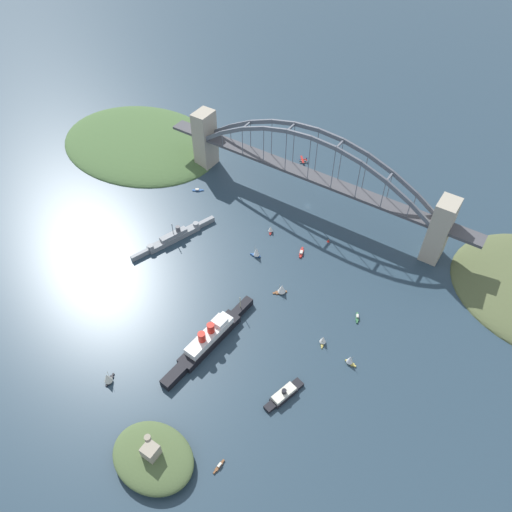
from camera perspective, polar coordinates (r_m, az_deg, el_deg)
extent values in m
plane|color=#283D4C|center=(417.58, 6.05, 5.90)|extent=(1400.00, 1400.00, 0.00)
cube|color=#ADA38E|center=(378.23, 20.56, 2.82)|extent=(13.79, 18.81, 52.88)
cube|color=#ADA38E|center=(448.45, -5.94, 13.35)|extent=(13.79, 18.81, 52.88)
cube|color=#47474C|center=(398.23, 6.40, 9.27)|extent=(198.98, 13.43, 2.40)
cube|color=#47474C|center=(374.31, 23.39, 2.17)|extent=(24.00, 13.43, 2.40)
cube|color=#47474C|center=(456.57, -7.92, 14.48)|extent=(24.00, 13.43, 2.40)
cube|color=slate|center=(377.02, 19.38, 5.42)|extent=(22.37, 1.80, 16.47)
cube|color=slate|center=(372.57, 16.91, 8.06)|extent=(22.07, 1.80, 13.58)
cube|color=slate|center=(371.35, 14.28, 10.36)|extent=(21.70, 1.80, 10.67)
cube|color=slate|center=(373.19, 11.53, 12.26)|extent=(21.29, 1.80, 7.73)
cube|color=slate|center=(377.87, 8.73, 13.71)|extent=(20.82, 1.80, 4.73)
cube|color=slate|center=(385.23, 5.93, 14.70)|extent=(20.82, 1.80, 4.73)
cube|color=slate|center=(395.12, 3.20, 15.24)|extent=(21.29, 1.80, 7.73)
cube|color=slate|center=(407.41, 0.60, 15.35)|extent=(21.70, 1.80, 10.67)
cube|color=slate|center=(422.04, -1.84, 15.07)|extent=(22.07, 1.80, 13.58)
cube|color=slate|center=(438.97, -4.09, 14.45)|extent=(22.37, 1.80, 16.47)
cube|color=slate|center=(367.69, 18.76, 4.41)|extent=(22.37, 1.80, 16.47)
cube|color=slate|center=(363.13, 16.22, 7.11)|extent=(22.07, 1.80, 13.58)
cube|color=slate|center=(361.88, 13.52, 9.46)|extent=(21.70, 1.80, 10.67)
cube|color=slate|center=(363.76, 10.71, 11.40)|extent=(21.29, 1.80, 7.73)
cube|color=slate|center=(368.57, 7.85, 12.89)|extent=(20.82, 1.80, 4.73)
cube|color=slate|center=(376.11, 5.01, 13.91)|extent=(20.82, 1.80, 4.73)
cube|color=slate|center=(386.23, 2.25, 14.47)|extent=(21.29, 1.80, 7.73)
cube|color=slate|center=(398.80, -0.38, 14.60)|extent=(21.70, 1.80, 10.67)
cube|color=slate|center=(413.73, -2.83, 14.33)|extent=(22.07, 1.80, 13.58)
cube|color=slate|center=(430.98, -5.06, 13.72)|extent=(22.37, 1.80, 16.47)
cube|color=slate|center=(375.63, 20.26, 3.52)|extent=(1.40, 12.09, 1.40)
cube|color=slate|center=(366.59, 15.27, 8.85)|extent=(1.40, 12.09, 1.40)
cube|color=slate|center=(370.27, 9.72, 12.68)|extent=(1.40, 12.09, 1.40)
cube|color=slate|center=(385.14, 4.09, 14.69)|extent=(1.40, 12.09, 1.40)
cube|color=slate|center=(409.98, -1.13, 14.94)|extent=(1.40, 12.09, 1.40)
cube|color=slate|center=(444.15, -5.62, 13.71)|extent=(1.40, 12.09, 1.40)
cylinder|color=slate|center=(377.98, 17.96, 6.09)|extent=(0.56, 0.56, 12.61)
cylinder|color=slate|center=(368.68, 17.31, 5.10)|extent=(0.56, 0.56, 12.61)
cylinder|color=slate|center=(378.23, 15.28, 7.91)|extent=(0.56, 0.56, 23.35)
cylinder|color=slate|center=(368.93, 14.56, 6.96)|extent=(0.56, 0.56, 23.35)
cylinder|color=slate|center=(380.56, 12.54, 9.51)|extent=(0.56, 0.56, 31.02)
cylinder|color=slate|center=(371.33, 11.77, 8.60)|extent=(0.56, 0.56, 31.02)
cylinder|color=slate|center=(384.91, 9.79, 10.88)|extent=(0.56, 0.56, 35.62)
cylinder|color=slate|center=(375.78, 8.96, 10.01)|extent=(0.56, 0.56, 35.62)
cylinder|color=slate|center=(391.16, 7.07, 12.01)|extent=(0.56, 0.56, 37.16)
cylinder|color=slate|center=(382.18, 6.19, 11.18)|extent=(0.56, 0.56, 37.16)
cylinder|color=slate|center=(399.23, 4.41, 12.90)|extent=(0.56, 0.56, 35.62)
cylinder|color=slate|center=(390.44, 3.49, 12.09)|extent=(0.56, 0.56, 35.62)
cylinder|color=slate|center=(409.02, 1.83, 13.54)|extent=(0.56, 0.56, 31.02)
cylinder|color=slate|center=(400.44, 0.89, 12.75)|extent=(0.56, 0.56, 31.02)
cylinder|color=slate|center=(420.42, -0.63, 13.95)|extent=(0.56, 0.56, 23.35)
cylinder|color=slate|center=(412.08, -1.59, 13.18)|extent=(0.56, 0.56, 23.35)
cylinder|color=slate|center=(433.36, -2.96, 14.14)|extent=(0.56, 0.56, 12.61)
cylinder|color=slate|center=(425.27, -3.93, 13.39)|extent=(0.56, 0.56, 12.61)
ellipsoid|color=#476638|center=(500.92, -13.21, 12.61)|extent=(162.67, 127.23, 16.90)
ellipsoid|color=#756B5B|center=(499.79, -7.32, 13.42)|extent=(56.93, 38.17, 9.29)
cube|color=black|center=(323.24, -5.38, -9.71)|extent=(14.59, 50.89, 5.42)
cube|color=black|center=(337.39, -1.60, -6.00)|extent=(7.19, 17.14, 5.42)
cube|color=black|center=(312.05, -9.55, -13.67)|extent=(8.37, 17.23, 5.42)
cube|color=white|center=(318.89, -5.44, -9.18)|extent=(12.01, 38.25, 5.09)
cube|color=white|center=(319.66, -4.26, -7.56)|extent=(8.69, 8.88, 3.20)
cylinder|color=red|center=(314.68, -5.29, -8.34)|extent=(4.85, 4.85, 6.98)
cylinder|color=red|center=(311.42, -6.33, -9.34)|extent=(4.85, 4.85, 6.98)
cylinder|color=tan|center=(330.31, -1.86, -5.41)|extent=(0.50, 0.50, 10.00)
cube|color=gray|center=(388.52, -9.50, 2.08)|extent=(20.50, 44.39, 4.22)
cube|color=gray|center=(380.59, -13.31, 0.12)|extent=(7.54, 15.04, 4.22)
cube|color=gray|center=(398.53, -5.86, 3.94)|extent=(8.09, 15.22, 4.22)
cube|color=gray|center=(386.03, -9.57, 2.47)|extent=(12.08, 22.82, 3.03)
cylinder|color=gray|center=(380.59, -12.18, 1.08)|extent=(4.50, 4.50, 2.20)
cylinder|color=gray|center=(393.01, -7.02, 3.71)|extent=(4.50, 4.50, 2.20)
cylinder|color=gray|center=(381.59, -9.69, 3.17)|extent=(0.60, 0.60, 10.00)
cylinder|color=#4C4C51|center=(384.88, -9.07, 3.15)|extent=(3.54, 3.54, 4.40)
cube|color=black|center=(304.19, 3.24, -15.88)|extent=(11.42, 18.30, 2.40)
cube|color=black|center=(300.48, 1.60, -17.16)|extent=(6.31, 6.80, 2.40)
cube|color=black|center=(308.28, 4.83, -14.62)|extent=(7.27, 7.07, 2.40)
cube|color=beige|center=(302.00, 3.26, -15.66)|extent=(10.01, 16.65, 2.54)
cylinder|color=black|center=(299.82, 3.28, -15.44)|extent=(2.84, 2.84, 2.40)
ellipsoid|color=#4C6038|center=(290.55, -11.88, -21.93)|extent=(47.91, 37.28, 8.86)
cube|color=#9E937F|center=(283.65, -12.12, -21.36)|extent=(8.00, 8.00, 9.79)
cylinder|color=gray|center=(285.56, -12.36, -20.30)|extent=(3.60, 3.60, 10.77)
cylinder|color=#B7B7B2|center=(464.13, 5.52, 10.76)|extent=(5.49, 4.83, 0.90)
cylinder|color=#B7B7B2|center=(466.51, 5.45, 10.98)|extent=(5.49, 4.83, 0.90)
cylinder|color=navy|center=(463.52, 5.53, 10.87)|extent=(0.14, 0.14, 1.17)
cylinder|color=navy|center=(465.91, 5.46, 11.08)|extent=(0.14, 0.14, 1.17)
ellipsoid|color=#B21E19|center=(464.06, 5.50, 11.09)|extent=(5.94, 5.25, 1.10)
cylinder|color=navy|center=(463.49, 5.12, 11.07)|extent=(1.29, 1.32, 1.05)
cube|color=#B21E19|center=(463.63, 5.40, 11.13)|extent=(8.67, 9.84, 0.20)
cube|color=#B21E19|center=(464.58, 5.87, 11.12)|extent=(3.64, 4.03, 0.12)
cube|color=navy|center=(463.89, 5.89, 11.24)|extent=(0.92, 0.80, 1.50)
cube|color=#234C8C|center=(372.27, -0.08, 0.08)|extent=(5.25, 3.18, 1.06)
cube|color=#234C8C|center=(373.19, -0.54, 0.23)|extent=(1.80, 1.33, 1.06)
cube|color=#234C8C|center=(371.37, 0.38, -0.06)|extent=(1.83, 1.55, 1.06)
cylinder|color=tan|center=(368.78, -0.14, 0.64)|extent=(0.16, 0.16, 8.93)
cone|color=white|center=(368.70, 0.07, 0.52)|extent=(5.20, 5.20, 7.15)
cube|color=gold|center=(326.04, 7.72, -10.05)|extent=(3.28, 4.88, 0.80)
cube|color=gold|center=(324.35, 7.66, -10.49)|extent=(1.28, 1.70, 0.80)
cube|color=gold|center=(327.75, 7.78, -9.61)|extent=(1.43, 1.76, 0.80)
cylinder|color=tan|center=(322.71, 7.78, -9.74)|extent=(0.16, 0.16, 6.73)
cone|color=white|center=(323.74, 7.80, -9.58)|extent=(5.42, 5.42, 5.38)
cube|color=#B2231E|center=(375.74, 5.30, 0.40)|extent=(4.77, 7.13, 1.23)
cube|color=#B2231E|center=(378.81, 5.40, 0.87)|extent=(2.13, 2.58, 1.23)
cube|color=#B2231E|center=(372.69, 5.19, -0.08)|extent=(2.40, 2.68, 1.23)
cube|color=beige|center=(374.25, 5.29, 0.45)|extent=(3.13, 3.84, 1.31)
cube|color=#B2231E|center=(390.51, 1.69, 2.79)|extent=(3.50, 4.42, 0.89)
cube|color=#B2231E|center=(388.61, 1.65, 2.53)|extent=(1.37, 1.57, 0.89)
cube|color=#B2231E|center=(392.42, 1.73, 3.06)|extent=(1.53, 1.65, 0.89)
cylinder|color=tan|center=(387.98, 1.70, 3.11)|extent=(0.16, 0.16, 5.74)
cone|color=white|center=(389.02, 1.71, 3.20)|extent=(4.88, 4.88, 4.59)
cube|color=brown|center=(288.35, -4.35, -23.23)|extent=(1.90, 5.47, 1.02)
cube|color=brown|center=(287.52, -4.84, -23.76)|extent=(0.99, 1.84, 1.02)
cube|color=brown|center=(289.22, -3.86, -22.70)|extent=(1.17, 1.85, 1.02)
cube|color=beige|center=(287.59, -4.27, -23.07)|extent=(1.44, 2.76, 0.93)
cube|color=brown|center=(348.91, 2.79, -4.24)|extent=(6.41, 6.22, 0.77)
cube|color=brown|center=(348.33, 2.13, -4.33)|extent=(2.36, 2.32, 0.77)
cube|color=brown|center=(349.54, 3.44, -4.16)|extent=(2.54, 2.51, 0.77)
cylinder|color=tan|center=(345.30, 2.73, -3.77)|extent=(0.16, 0.16, 8.38)
cone|color=white|center=(345.89, 3.02, -3.78)|extent=(7.88, 7.88, 6.70)
cube|color=#234C8C|center=(432.89, -6.76, 7.60)|extent=(6.28, 5.42, 0.84)
cube|color=#234C8C|center=(432.51, -6.24, 7.62)|extent=(2.40, 2.26, 0.84)
cube|color=#234C8C|center=(433.30, -7.28, 7.59)|extent=(2.56, 2.48, 0.84)
cube|color=beige|center=(432.38, -6.87, 7.70)|extent=(3.57, 3.33, 1.03)
cube|color=#2D6B3D|center=(341.54, 11.68, -7.06)|extent=(3.82, 5.54, 1.24)
cube|color=#2D6B3D|center=(339.44, 11.67, -7.53)|extent=(1.64, 2.01, 1.24)
cube|color=#2D6B3D|center=(343.66, 11.69, -6.59)|extent=(1.82, 2.09, 1.24)
cube|color=beige|center=(340.93, 11.71, -6.84)|extent=(2.41, 3.00, 1.30)
cube|color=gold|center=(320.79, 10.94, -12.15)|extent=(4.79, 2.74, 1.05)
cube|color=gold|center=(320.24, 11.41, -12.43)|extent=(1.63, 1.17, 1.05)
cube|color=gold|center=(321.36, 10.48, -11.87)|extent=(1.65, 1.37, 1.05)
cylinder|color=tan|center=(317.18, 11.11, -11.79)|extent=(0.16, 0.16, 7.38)
cone|color=white|center=(317.74, 10.89, -11.70)|extent=(4.64, 4.64, 5.90)
cube|color=black|center=(322.21, -16.62, -13.63)|extent=(3.77, 5.95, 0.90)
cube|color=black|center=(323.57, -16.30, -13.11)|extent=(1.52, 2.06, 0.90)
cube|color=black|center=(320.90, -16.94, -14.15)|extent=(1.73, 2.12, 0.90)
cylinder|color=tan|center=(318.35, -16.77, -13.12)|extent=(0.16, 0.16, 8.74)
cone|color=silver|center=(318.13, -16.89, -13.40)|extent=(6.24, 6.24, 6.99)
cone|color=red|center=(386.64, 8.41, 1.78)|extent=(2.20, 2.20, 2.20)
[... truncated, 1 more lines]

